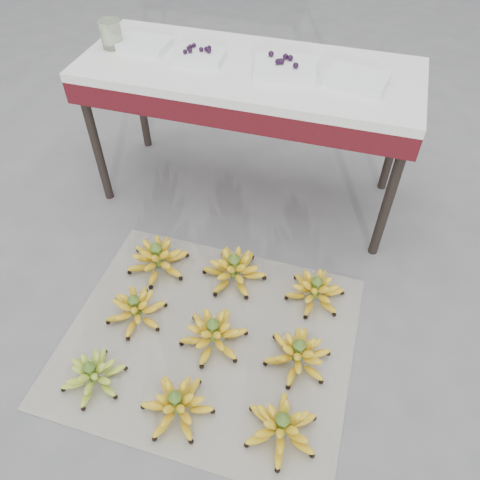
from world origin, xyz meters
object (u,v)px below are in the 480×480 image
(bunch_mid_center, at_px, (214,333))
(tray_left, at_px, (199,56))
(tray_far_left, at_px, (145,44))
(bunch_mid_right, at_px, (298,354))
(newspaper_mat, at_px, (209,339))
(tray_far_right, at_px, (357,79))
(bunch_front_center, at_px, (177,405))
(glass_jar, at_px, (111,34))
(bunch_back_center, at_px, (234,269))
(bunch_back_right, at_px, (315,290))
(tray_right, at_px, (285,67))
(vendor_table, at_px, (249,83))
(bunch_front_left, at_px, (93,375))
(bunch_mid_left, at_px, (136,309))
(bunch_back_left, at_px, (158,258))
(bunch_front_right, at_px, (282,427))

(bunch_mid_center, xyz_separation_m, tray_left, (-0.38, 1.00, 0.73))
(tray_far_left, bearing_deg, tray_left, -8.87)
(bunch_mid_center, bearing_deg, bunch_mid_right, -7.35)
(newspaper_mat, distance_m, bunch_mid_center, 0.07)
(bunch_mid_center, bearing_deg, tray_far_right, 61.08)
(bunch_front_center, relative_size, glass_jar, 2.35)
(tray_left, bearing_deg, glass_jar, 178.87)
(tray_far_right, bearing_deg, tray_left, 179.10)
(bunch_back_center, distance_m, bunch_back_right, 0.40)
(tray_right, bearing_deg, vendor_table, 174.59)
(bunch_front_left, relative_size, tray_right, 1.04)
(bunch_front_center, distance_m, tray_far_right, 1.57)
(tray_right, bearing_deg, bunch_mid_left, -113.19)
(bunch_front_center, height_order, tray_far_left, tray_far_left)
(bunch_back_right, xyz_separation_m, tray_left, (-0.76, 0.64, 0.74))
(tray_left, height_order, tray_right, tray_right)
(vendor_table, bearing_deg, bunch_mid_right, -63.23)
(bunch_front_center, bearing_deg, bunch_back_center, 83.40)
(bunch_front_left, height_order, bunch_back_left, bunch_back_left)
(bunch_back_right, bearing_deg, bunch_back_left, 167.14)
(newspaper_mat, bearing_deg, vendor_table, 96.40)
(bunch_front_right, distance_m, bunch_back_right, 0.67)
(tray_far_right, bearing_deg, tray_right, 177.96)
(newspaper_mat, distance_m, tray_far_right, 1.33)
(bunch_mid_left, xyz_separation_m, tray_left, (0.00, 0.98, 0.74))
(bunch_mid_left, bearing_deg, bunch_front_center, -22.72)
(bunch_mid_right, bearing_deg, bunch_back_center, 120.73)
(bunch_mid_center, height_order, tray_far_right, tray_far_right)
(bunch_front_left, xyz_separation_m, bunch_front_right, (0.78, 0.01, 0.01))
(bunch_mid_right, height_order, tray_left, tray_left)
(tray_far_left, distance_m, tray_right, 0.72)
(bunch_front_right, distance_m, tray_left, 1.68)
(bunch_front_right, relative_size, tray_far_left, 1.43)
(vendor_table, distance_m, tray_far_right, 0.52)
(newspaper_mat, bearing_deg, tray_far_right, 68.31)
(bunch_front_left, xyz_separation_m, tray_far_right, (0.78, 1.31, 0.74))
(bunch_mid_left, relative_size, vendor_table, 0.22)
(newspaper_mat, height_order, tray_right, tray_right)
(bunch_mid_right, relative_size, bunch_back_left, 0.91)
(bunch_front_right, bearing_deg, bunch_mid_right, 75.21)
(bunch_front_center, bearing_deg, bunch_front_right, -1.03)
(newspaper_mat, xyz_separation_m, tray_far_right, (0.39, 0.98, 0.80))
(bunch_front_right, bearing_deg, bunch_front_left, 165.13)
(bunch_front_center, height_order, bunch_back_center, bunch_back_center)
(tray_left, bearing_deg, tray_far_left, 171.13)
(bunch_mid_right, distance_m, tray_left, 1.44)
(bunch_back_center, distance_m, tray_left, 1.03)
(vendor_table, bearing_deg, newspaper_mat, -83.60)
(vendor_table, height_order, tray_right, tray_right)
(bunch_mid_left, distance_m, bunch_mid_right, 0.75)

